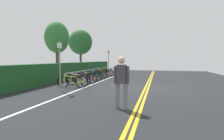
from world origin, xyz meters
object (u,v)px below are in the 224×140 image
object	(u,v)px
bicycle_5	(97,74)
sign_post_near	(60,62)
bicycle_2	(85,78)
bicycle_4	(93,75)
bicycle_3	(90,77)
bicycle_8	(108,72)
sign_post_far	(109,60)
tree_mid	(57,38)
bicycle_1	(78,80)
pedestrian	(122,79)
tree_far_right	(80,42)
bicycle_6	(100,74)
bicycle_0	(72,81)
bicycle_7	(104,73)
bike_rack	(93,72)

from	to	relation	value
bicycle_5	sign_post_near	size ratio (longest dim) A/B	0.75
bicycle_2	bicycle_4	distance (m)	1.90
bicycle_3	bicycle_8	bearing A→B (deg)	-0.43
sign_post_far	tree_mid	bearing A→B (deg)	135.17
bicycle_1	bicycle_3	xyz separation A→B (m)	(1.86, -0.00, -0.02)
bicycle_5	pedestrian	world-z (taller)	pedestrian
sign_post_far	bicycle_1	bearing A→B (deg)	-178.44
tree_far_right	bicycle_6	bearing A→B (deg)	-142.00
bicycle_3	pedestrian	xyz separation A→B (m)	(-6.13, -3.51, 0.61)
bicycle_0	bicycle_8	bearing A→B (deg)	0.13
bicycle_2	bicycle_3	xyz separation A→B (m)	(0.94, 0.03, -0.02)
bicycle_0	tree_mid	distance (m)	6.75
bicycle_5	bicycle_7	size ratio (longest dim) A/B	1.06
bicycle_2	tree_far_right	xyz separation A→B (m)	(9.32, 4.55, 3.24)
bicycle_0	bicycle_8	distance (m)	7.23
bicycle_8	tree_far_right	size ratio (longest dim) A/B	0.34
bicycle_3	bicycle_6	xyz separation A→B (m)	(2.81, 0.17, 0.01)
bicycle_1	tree_mid	world-z (taller)	tree_mid
bicycle_0	bicycle_7	world-z (taller)	bicycle_0
bicycle_6	bicycle_3	bearing A→B (deg)	-176.52
bike_rack	bicycle_3	world-z (taller)	bike_rack
bike_rack	bicycle_1	xyz separation A→B (m)	(-2.77, -0.09, -0.27)
bike_rack	tree_mid	xyz separation A→B (m)	(1.09, 3.66, 2.75)
bicycle_2	sign_post_near	distance (m)	3.14
bicycle_3	bicycle_4	distance (m)	0.96
bike_rack	bicycle_1	world-z (taller)	bike_rack
bicycle_8	bicycle_3	bearing A→B (deg)	179.57
bicycle_5	sign_post_near	xyz separation A→B (m)	(-5.68, -0.17, 1.08)
bicycle_1	bicycle_7	distance (m)	5.45
bicycle_1	sign_post_near	world-z (taller)	sign_post_near
bicycle_2	bicycle_8	distance (m)	5.48
sign_post_near	bicycle_3	bearing A→B (deg)	0.57
bicycle_1	bicycle_7	world-z (taller)	bicycle_1
bicycle_8	sign_post_near	size ratio (longest dim) A/B	0.73
pedestrian	sign_post_far	xyz separation A→B (m)	(11.70, 3.71, 0.50)
bicycle_4	sign_post_near	bearing A→B (deg)	-177.89
bicycle_2	bicycle_8	xyz separation A→B (m)	(5.48, -0.01, 0.01)
bicycle_3	bicycle_2	bearing A→B (deg)	-178.31
sign_post_near	tree_mid	distance (m)	7.27
bicycle_2	bicycle_6	size ratio (longest dim) A/B	1.02
bicycle_1	tree_mid	distance (m)	6.18
bicycle_6	bicycle_0	bearing A→B (deg)	-177.69
bicycle_4	pedestrian	distance (m)	7.99
bicycle_6	bicycle_8	bearing A→B (deg)	-6.71
pedestrian	tree_mid	bearing A→B (deg)	41.77
tree_mid	tree_far_right	world-z (taller)	tree_far_right
bicycle_0	bicycle_2	size ratio (longest dim) A/B	1.00
bicycle_0	sign_post_near	distance (m)	1.63
bicycle_0	bicycle_7	size ratio (longest dim) A/B	1.04
bicycle_3	tree_far_right	bearing A→B (deg)	28.37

